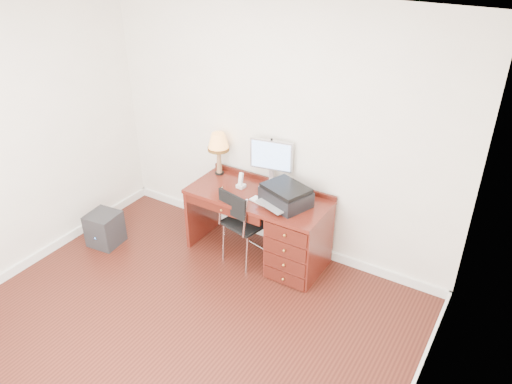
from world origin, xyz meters
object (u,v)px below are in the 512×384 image
Objects in this scene: chair at (243,219)px; equipment_box at (105,229)px; monitor at (272,158)px; printer at (286,195)px; leg_lamp at (218,144)px; phone at (241,183)px; desk at (285,231)px.

chair is 1.65m from equipment_box.
monitor is 0.46m from printer.
chair is at bearing -34.55° from leg_lamp.
printer is 3.19× the size of phone.
equipment_box is at bearing -148.12° from chair.
monitor is 0.43m from phone.
phone is at bearing -20.97° from leg_lamp.
printer is at bearing -11.74° from leg_lamp.
leg_lamp is at bearing 164.88° from phone.
monitor is 0.60× the size of chair.
phone is at bearing 23.62° from equipment_box.
desk is 1.70× the size of chair.
desk is at bearing 14.76° from equipment_box.
monitor is 2.07m from equipment_box.
leg_lamp is (-0.94, 0.19, 0.69)m from desk.
phone is (-0.57, 0.05, -0.05)m from printer.
chair is (0.18, -0.24, -0.26)m from phone.
printer reaches higher than chair.
desk is 1.19m from leg_lamp.
phone is 1.67m from equipment_box.
desk is at bearing -48.88° from monitor.
printer is 2.15m from equipment_box.
equipment_box is (-1.52, -0.53, -0.35)m from chair.
monitor reaches higher than leg_lamp.
phone is (-0.56, 0.04, 0.39)m from desk.
printer is 0.53m from chair.
phone is at bearing -165.37° from printer.
desk is at bearing 39.59° from chair.
phone reaches higher than chair.
printer is at bearing -60.56° from desk.
printer reaches higher than equipment_box.
leg_lamp is 1.27× the size of equipment_box.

